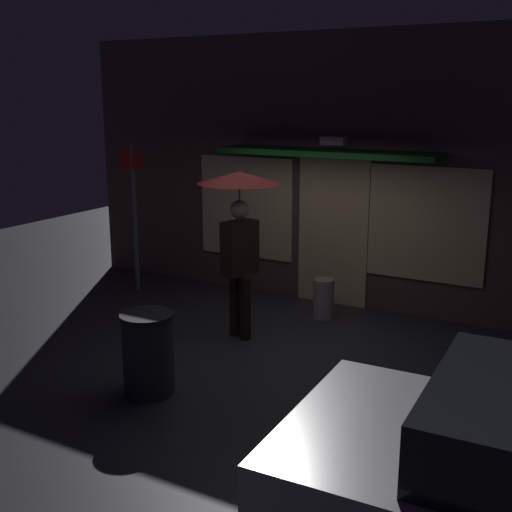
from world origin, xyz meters
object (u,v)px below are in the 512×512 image
(street_sign_post, at_px, (134,208))
(trash_bin, at_px, (148,353))
(sidewalk_bollard, at_px, (324,299))
(person_with_umbrella, at_px, (240,216))

(street_sign_post, distance_m, trash_bin, 3.95)
(sidewalk_bollard, height_order, trash_bin, trash_bin)
(sidewalk_bollard, relative_size, trash_bin, 0.64)
(person_with_umbrella, relative_size, sidewalk_bollard, 3.83)
(person_with_umbrella, distance_m, sidewalk_bollard, 1.92)
(street_sign_post, bearing_deg, sidewalk_bollard, 3.66)
(street_sign_post, bearing_deg, trash_bin, -48.90)
(person_with_umbrella, height_order, trash_bin, person_with_umbrella)
(person_with_umbrella, relative_size, trash_bin, 2.45)
(person_with_umbrella, bearing_deg, street_sign_post, -93.44)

